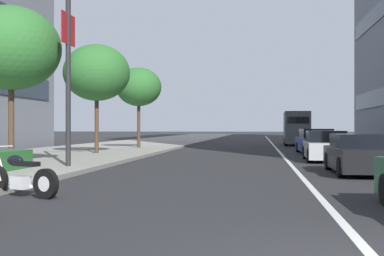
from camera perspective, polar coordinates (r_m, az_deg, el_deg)
sidewalk_right_plaza at (r=36.72m, az=-8.70°, el=-2.22°), size 160.00×9.25×0.15m
lane_centre_stripe at (r=40.28m, az=9.45°, el=-2.12°), size 110.00×0.16×0.01m
motorcycle_by_sign_pole at (r=11.60m, az=-19.06°, el=-5.35°), size 0.97×2.06×1.10m
car_lead_in_lane at (r=17.32m, az=18.56°, el=-2.91°), size 4.38×1.83×1.30m
car_far_down_avenue at (r=23.54m, az=14.99°, el=-2.09°), size 4.42×1.92×1.37m
car_following_behind at (r=30.23m, az=13.94°, el=-1.56°), size 4.69×2.04×1.45m
delivery_van_ahead at (r=44.07m, az=11.83°, el=0.04°), size 6.14×2.25×2.88m
street_lamp_with_banners at (r=18.54m, az=-12.96°, el=12.24°), size 1.26×2.50×8.89m
street_tree_mid_sidewalk at (r=19.92m, az=-19.94°, el=8.55°), size 3.66×3.66×5.88m
street_tree_far_plaza at (r=27.49m, az=-10.83°, el=6.20°), size 3.57×3.57×5.85m
street_tree_near_plaza_corner at (r=34.59m, az=-6.10°, el=4.67°), size 3.12×3.12×5.51m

